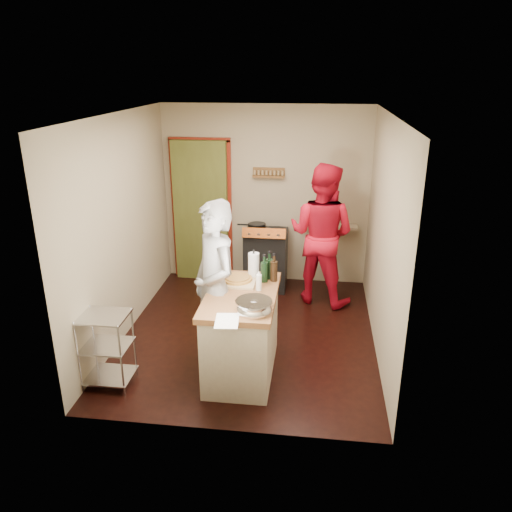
% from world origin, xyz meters
% --- Properties ---
extents(floor, '(3.50, 3.50, 0.00)m').
position_xyz_m(floor, '(0.00, 0.00, 0.00)').
color(floor, black).
rests_on(floor, ground).
extents(back_wall, '(3.00, 0.44, 2.60)m').
position_xyz_m(back_wall, '(-0.64, 1.78, 1.13)').
color(back_wall, gray).
rests_on(back_wall, ground).
extents(left_wall, '(0.04, 3.50, 2.60)m').
position_xyz_m(left_wall, '(-1.50, 0.00, 1.30)').
color(left_wall, gray).
rests_on(left_wall, ground).
extents(right_wall, '(0.04, 3.50, 2.60)m').
position_xyz_m(right_wall, '(1.50, 0.00, 1.30)').
color(right_wall, gray).
rests_on(right_wall, ground).
extents(ceiling, '(3.00, 3.50, 0.02)m').
position_xyz_m(ceiling, '(0.00, 0.00, 2.61)').
color(ceiling, white).
rests_on(ceiling, back_wall).
extents(stove, '(0.60, 0.63, 1.00)m').
position_xyz_m(stove, '(0.05, 1.42, 0.45)').
color(stove, black).
rests_on(stove, ground).
extents(wire_shelving, '(0.48, 0.40, 0.80)m').
position_xyz_m(wire_shelving, '(-1.28, -1.20, 0.44)').
color(wire_shelving, silver).
rests_on(wire_shelving, ground).
extents(island, '(0.71, 1.36, 1.22)m').
position_xyz_m(island, '(0.04, -0.79, 0.48)').
color(island, beige).
rests_on(island, ground).
extents(person_stripe, '(0.76, 0.81, 1.85)m').
position_xyz_m(person_stripe, '(-0.25, -0.72, 0.93)').
color(person_stripe, silver).
rests_on(person_stripe, ground).
extents(person_red, '(1.14, 1.03, 1.92)m').
position_xyz_m(person_red, '(0.83, 1.09, 0.96)').
color(person_red, red).
rests_on(person_red, ground).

